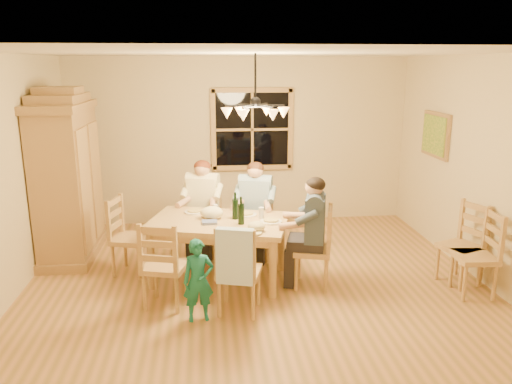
{
  "coord_description": "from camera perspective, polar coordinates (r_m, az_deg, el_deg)",
  "views": [
    {
      "loc": [
        -0.57,
        -5.6,
        2.58
      ],
      "look_at": [
        0.02,
        0.1,
        1.11
      ],
      "focal_mm": 35.0,
      "sensor_mm": 36.0,
      "label": 1
    }
  ],
  "objects": [
    {
      "name": "wine_bottle_b",
      "position": [
        5.82,
        -1.72,
        -2.13
      ],
      "size": [
        0.08,
        0.08,
        0.33
      ],
      "primitive_type": "cylinder",
      "color": "black",
      "rests_on": "dining_table"
    },
    {
      "name": "painting",
      "position": [
        7.62,
        19.81,
        6.17
      ],
      "size": [
        0.06,
        0.78,
        0.64
      ],
      "color": "olive",
      "rests_on": "wall_right"
    },
    {
      "name": "chair_far_right",
      "position": [
        6.82,
        -0.08,
        -5.09
      ],
      "size": [
        0.54,
        0.52,
        0.99
      ],
      "rotation": [
        0.0,
        0.0,
        2.87
      ],
      "color": "tan",
      "rests_on": "floor"
    },
    {
      "name": "chair_spare_front",
      "position": [
        6.29,
        23.56,
        -8.1
      ],
      "size": [
        0.45,
        0.47,
        0.99
      ],
      "rotation": [
        0.0,
        0.0,
        1.5
      ],
      "color": "tan",
      "rests_on": "floor"
    },
    {
      "name": "adult_plaid_man",
      "position": [
        6.66,
        -0.08,
        -0.73
      ],
      "size": [
        0.48,
        0.51,
        0.87
      ],
      "rotation": [
        0.0,
        0.0,
        2.87
      ],
      "color": "teal",
      "rests_on": "floor"
    },
    {
      "name": "plate_plaid",
      "position": [
        6.19,
        -1.13,
        -2.61
      ],
      "size": [
        0.26,
        0.26,
        0.02
      ],
      "primitive_type": "cylinder",
      "color": "white",
      "rests_on": "dining_table"
    },
    {
      "name": "napkin",
      "position": [
        5.91,
        -5.32,
        -3.46
      ],
      "size": [
        0.21,
        0.18,
        0.03
      ],
      "primitive_type": "cube",
      "rotation": [
        0.0,
        0.0,
        -0.27
      ],
      "color": "#54609B",
      "rests_on": "dining_table"
    },
    {
      "name": "dining_table",
      "position": [
        6.06,
        -4.3,
        -4.18
      ],
      "size": [
        1.85,
        1.4,
        0.76
      ],
      "rotation": [
        0.0,
        0.0,
        -0.27
      ],
      "color": "#A8834B",
      "rests_on": "floor"
    },
    {
      "name": "chair_near_left",
      "position": [
        5.61,
        -10.28,
        -9.8
      ],
      "size": [
        0.54,
        0.52,
        0.99
      ],
      "rotation": [
        0.0,
        0.0,
        -0.27
      ],
      "color": "tan",
      "rests_on": "floor"
    },
    {
      "name": "plate_woman",
      "position": [
        6.36,
        -7.01,
        -2.26
      ],
      "size": [
        0.26,
        0.26,
        0.02
      ],
      "primitive_type": "cylinder",
      "color": "white",
      "rests_on": "dining_table"
    },
    {
      "name": "wine_glass_a",
      "position": [
        6.19,
        -4.69,
        -2.07
      ],
      "size": [
        0.06,
        0.06,
        0.14
      ],
      "primitive_type": "cylinder",
      "color": "silver",
      "rests_on": "dining_table"
    },
    {
      "name": "armoire",
      "position": [
        7.17,
        -20.71,
        1.19
      ],
      "size": [
        0.66,
        1.4,
        2.3
      ],
      "color": "olive",
      "rests_on": "floor"
    },
    {
      "name": "chair_near_right",
      "position": [
        5.4,
        -1.94,
        -10.56
      ],
      "size": [
        0.54,
        0.52,
        0.99
      ],
      "rotation": [
        0.0,
        0.0,
        -0.27
      ],
      "color": "tan",
      "rests_on": "floor"
    },
    {
      "name": "wall_left",
      "position": [
        6.14,
        -26.55,
        1.29
      ],
      "size": [
        0.02,
        5.0,
        2.7
      ],
      "primitive_type": "cube",
      "color": "beige",
      "rests_on": "floor"
    },
    {
      "name": "plate_slate",
      "position": [
        5.93,
        1.73,
        -3.39
      ],
      "size": [
        0.26,
        0.26,
        0.02
      ],
      "primitive_type": "cylinder",
      "color": "white",
      "rests_on": "dining_table"
    },
    {
      "name": "window",
      "position": [
        8.17,
        -0.44,
        7.16
      ],
      "size": [
        1.3,
        0.06,
        1.3
      ],
      "color": "black",
      "rests_on": "wall_back"
    },
    {
      "name": "cloth_bundle",
      "position": [
        6.06,
        -5.08,
        -2.37
      ],
      "size": [
        0.28,
        0.22,
        0.15
      ],
      "primitive_type": "ellipsoid",
      "color": "beige",
      "rests_on": "dining_table"
    },
    {
      "name": "chair_far_left",
      "position": [
        6.98,
        -6.0,
        -4.73
      ],
      "size": [
        0.54,
        0.52,
        0.99
      ],
      "rotation": [
        0.0,
        0.0,
        2.87
      ],
      "color": "tan",
      "rests_on": "floor"
    },
    {
      "name": "child",
      "position": [
        5.2,
        -6.6,
        -10.02
      ],
      "size": [
        0.35,
        0.25,
        0.88
      ],
      "primitive_type": "imported",
      "rotation": [
        0.0,
        0.0,
        0.14
      ],
      "color": "#176B63",
      "rests_on": "floor"
    },
    {
      "name": "chair_end_left",
      "position": [
        6.53,
        -14.03,
        -6.46
      ],
      "size": [
        0.52,
        0.54,
        0.99
      ],
      "rotation": [
        0.0,
        0.0,
        -1.84
      ],
      "color": "tan",
      "rests_on": "floor"
    },
    {
      "name": "adult_slate_man",
      "position": [
        5.84,
        6.58,
        -3.04
      ],
      "size": [
        0.51,
        0.48,
        0.87
      ],
      "rotation": [
        0.0,
        0.0,
        1.3
      ],
      "color": "#3B495F",
      "rests_on": "floor"
    },
    {
      "name": "wall_right",
      "position": [
        6.63,
        24.32,
        2.42
      ],
      "size": [
        0.02,
        5.0,
        2.7
      ],
      "primitive_type": "cube",
      "color": "beige",
      "rests_on": "floor"
    },
    {
      "name": "adult_woman",
      "position": [
        6.82,
        -6.11,
        -0.46
      ],
      "size": [
        0.48,
        0.51,
        0.87
      ],
      "rotation": [
        0.0,
        0.0,
        2.87
      ],
      "color": "#F5EEBD",
      "rests_on": "floor"
    },
    {
      "name": "cap",
      "position": [
        5.62,
        0.05,
        -3.92
      ],
      "size": [
        0.2,
        0.2,
        0.11
      ],
      "primitive_type": "ellipsoid",
      "color": "#C8BC85",
      "rests_on": "dining_table"
    },
    {
      "name": "chandelier",
      "position": [
        5.66,
        -0.07,
        9.3
      ],
      "size": [
        0.77,
        0.68,
        0.71
      ],
      "color": "black",
      "rests_on": "ceiling"
    },
    {
      "name": "wall_back",
      "position": [
        8.22,
        -1.86,
        5.79
      ],
      "size": [
        5.5,
        0.02,
        2.7
      ],
      "primitive_type": "cube",
      "color": "beige",
      "rests_on": "floor"
    },
    {
      "name": "chair_spare_back",
      "position": [
        6.54,
        22.26,
        -7.11
      ],
      "size": [
        0.55,
        0.56,
        0.99
      ],
      "rotation": [
        0.0,
        0.0,
        1.95
      ],
      "color": "tan",
      "rests_on": "floor"
    },
    {
      "name": "floor",
      "position": [
        6.2,
        -0.07,
        -10.21
      ],
      "size": [
        5.5,
        5.5,
        0.0
      ],
      "primitive_type": "plane",
      "color": "olive",
      "rests_on": "ground"
    },
    {
      "name": "wine_bottle_a",
      "position": [
        6.02,
        -2.39,
        -1.57
      ],
      "size": [
        0.08,
        0.08,
        0.33
      ],
      "primitive_type": "cylinder",
      "color": "black",
      "rests_on": "dining_table"
    },
    {
      "name": "chair_end_right",
      "position": [
        6.02,
        6.43,
        -7.92
      ],
      "size": [
        0.52,
        0.54,
        0.99
      ],
      "rotation": [
        0.0,
        0.0,
        1.3
      ],
      "color": "tan",
      "rests_on": "floor"
    },
    {
      "name": "towel",
      "position": [
        5.07,
        -2.41,
        -7.38
      ],
      "size": [
        0.39,
        0.2,
        0.58
      ],
      "primitive_type": "cube",
      "rotation": [
        0.0,
        0.0,
        -0.27
      ],
      "color": "#B3CFF3",
      "rests_on": "chair_near_right"
    },
    {
      "name": "wine_glass_b",
      "position": [
        6.05,
        0.6,
        -2.4
      ],
      "size": [
        0.06,
        0.06,
        0.14
      ],
      "primitive_type": "cylinder",
      "color": "silver",
      "rests_on": "dining_table"
    },
    {
      "name": "ceiling",
      "position": [
        5.63,
        -0.08,
        15.62
      ],
      "size": [
        5.5,
        5.0,
        0.02
      ],
      "primitive_type": "cube",
      "color": "white",
      "rests_on": "wall_back"
    }
  ]
}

